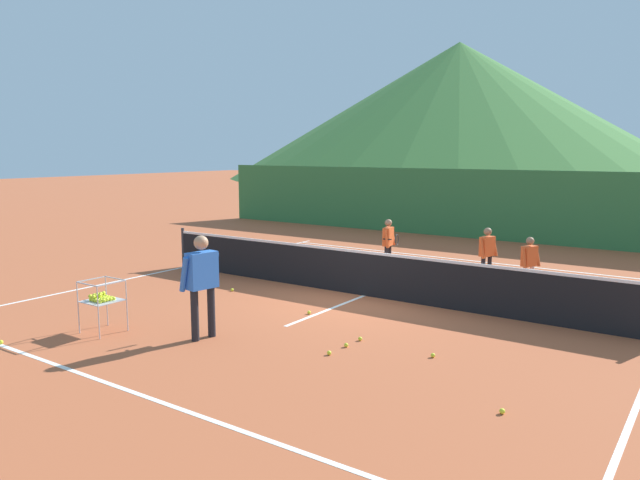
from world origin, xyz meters
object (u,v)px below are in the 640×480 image
student_2 (529,260)px  ball_cart (101,298)px  student_0 (389,240)px  tennis_ball_3 (346,345)px  tennis_ball_1 (232,290)px  tennis_ball_5 (1,342)px  student_1 (487,250)px  tennis_ball_4 (360,339)px  tennis_net (365,273)px  tennis_ball_7 (433,355)px  tennis_ball_6 (502,411)px  tennis_ball_2 (329,353)px  tennis_ball_0 (309,312)px  instructor (202,277)px

student_2 → ball_cart: 8.68m
student_0 → tennis_ball_3: bearing=-67.8°
student_0 → ball_cart: (-1.53, -7.41, -0.22)m
tennis_ball_1 → tennis_ball_5: (-0.54, -4.80, 0.00)m
student_1 → tennis_ball_3: (-0.25, -5.73, -0.76)m
tennis_ball_4 → student_0: bearing=113.8°
tennis_ball_1 → tennis_ball_4: (4.11, -1.36, 0.00)m
tennis_net → ball_cart: bearing=-116.4°
student_0 → student_1: 2.58m
tennis_ball_1 → tennis_ball_7: (5.42, -1.41, 0.00)m
ball_cart → tennis_ball_7: (5.19, 2.04, -0.55)m
tennis_ball_7 → tennis_ball_6: bearing=-42.1°
student_2 → tennis_ball_3: 5.46m
tennis_net → student_1: bearing=56.8°
tennis_ball_2 → tennis_ball_6: same height
tennis_ball_2 → tennis_ball_4: same height
tennis_net → tennis_ball_5: 6.91m
student_0 → student_2: 3.71m
tennis_ball_0 → student_0: bearing=99.2°
tennis_ball_0 → tennis_ball_2: same height
ball_cart → tennis_ball_6: ball_cart is taller
tennis_ball_2 → tennis_ball_3: bearing=88.0°
student_0 → tennis_ball_6: bearing=-52.5°
tennis_ball_1 → tennis_ball_2: bearing=-28.5°
tennis_net → tennis_ball_6: tennis_net is taller
tennis_ball_6 → tennis_net: bearing=136.5°
tennis_ball_0 → instructor: bearing=-104.8°
tennis_net → student_0: bearing=107.8°
tennis_ball_2 → tennis_ball_7: size_ratio=1.00×
tennis_ball_5 → tennis_ball_6: (7.44, 2.05, 0.00)m
tennis_ball_2 → tennis_ball_7: 1.56m
student_0 → tennis_ball_7: student_0 is taller
ball_cart → instructor: bearing=23.7°
tennis_ball_1 → tennis_ball_7: bearing=-14.6°
tennis_ball_0 → tennis_ball_7: size_ratio=1.00×
tennis_ball_4 → tennis_ball_6: (2.79, -1.39, 0.00)m
tennis_net → student_1: student_1 is taller
tennis_ball_6 → tennis_ball_0: bearing=153.4°
instructor → tennis_ball_4: bearing=31.9°
student_2 → tennis_ball_0: 5.04m
tennis_ball_0 → tennis_ball_7: bearing=-16.6°
tennis_ball_5 → tennis_ball_7: same height
instructor → student_0: 6.68m
student_0 → tennis_ball_1: (-1.76, -3.95, -0.78)m
tennis_net → student_2: size_ratio=9.03×
student_2 → tennis_ball_4: size_ratio=18.38×
ball_cart → tennis_ball_3: (3.86, 1.70, -0.55)m
tennis_ball_3 → instructor: bearing=-156.1°
student_2 → ball_cart: size_ratio=1.39×
tennis_ball_4 → student_1: bearing=87.5°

